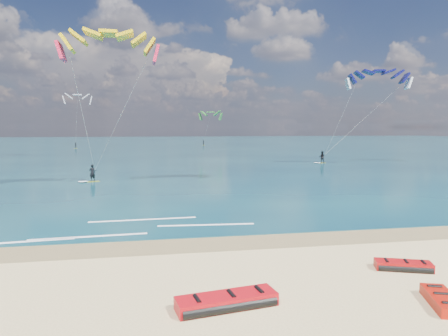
# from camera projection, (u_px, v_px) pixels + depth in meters

# --- Properties ---
(ground) EXTENTS (320.00, 320.00, 0.00)m
(ground) POSITION_uv_depth(u_px,v_px,m) (153.00, 166.00, 53.59)
(ground) COLOR tan
(ground) RESTS_ON ground
(wet_sand_strip) EXTENTS (320.00, 2.40, 0.01)m
(wet_sand_strip) POSITION_uv_depth(u_px,v_px,m) (151.00, 247.00, 17.34)
(wet_sand_strip) COLOR olive
(wet_sand_strip) RESTS_ON ground
(sea) EXTENTS (320.00, 200.00, 0.04)m
(sea) POSITION_uv_depth(u_px,v_px,m) (153.00, 145.00, 116.29)
(sea) COLOR #0B2D40
(sea) RESTS_ON ground
(packed_kite_left) EXTENTS (3.31, 1.70, 0.44)m
(packed_kite_left) POSITION_uv_depth(u_px,v_px,m) (227.00, 307.00, 11.54)
(packed_kite_left) COLOR red
(packed_kite_left) RESTS_ON ground
(packed_kite_mid) EXTENTS (2.35, 1.66, 0.36)m
(packed_kite_mid) POSITION_uv_depth(u_px,v_px,m) (403.00, 270.00, 14.58)
(packed_kite_mid) COLOR #B20C0D
(packed_kite_mid) RESTS_ON ground
(packed_kite_right) EXTENTS (1.61, 2.23, 0.37)m
(packed_kite_right) POSITION_uv_depth(u_px,v_px,m) (442.00, 306.00, 11.63)
(packed_kite_right) COLOR #B61407
(packed_kite_right) RESTS_ON ground
(kitesurfer_main) EXTENTS (9.26, 6.90, 14.19)m
(kitesurfer_main) POSITION_uv_depth(u_px,v_px,m) (101.00, 102.00, 34.36)
(kitesurfer_main) COLOR yellow
(kitesurfer_main) RESTS_ON sea
(kitesurfer_far) EXTENTS (12.94, 7.01, 14.25)m
(kitesurfer_far) POSITION_uv_depth(u_px,v_px,m) (351.00, 112.00, 54.78)
(kitesurfer_far) COLOR gold
(kitesurfer_far) RESTS_ON sea
(shoreline_foam) EXTENTS (15.78, 4.23, 0.01)m
(shoreline_foam) POSITION_uv_depth(u_px,v_px,m) (106.00, 231.00, 19.83)
(shoreline_foam) COLOR white
(shoreline_foam) RESTS_ON ground
(distant_kites) EXTENTS (68.00, 37.25, 12.57)m
(distant_kites) POSITION_uv_depth(u_px,v_px,m) (61.00, 126.00, 92.30)
(distant_kites) COLOR #E1427E
(distant_kites) RESTS_ON ground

